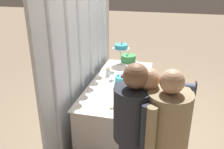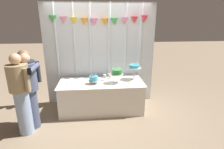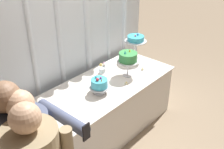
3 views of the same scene
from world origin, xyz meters
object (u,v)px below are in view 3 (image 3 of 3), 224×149
object	(u,v)px
cake_table	(105,108)
wine_glass	(102,71)
flower_vase	(103,68)
cake_display_leftmost	(99,84)
tealight_near_right	(142,69)
cake_display_rightmost	(136,41)
cake_display_center	(128,58)
tealight_near_left	(126,83)
tealight_far_left	(60,115)

from	to	relation	value
cake_table	wine_glass	world-z (taller)	wine_glass
wine_glass	flower_vase	size ratio (longest dim) A/B	0.97
cake_display_leftmost	flower_vase	size ratio (longest dim) A/B	1.60
cake_display_leftmost	tealight_near_right	size ratio (longest dim) A/B	5.51
flower_vase	cake_table	bearing A→B (deg)	-133.88
tealight_near_right	cake_display_rightmost	bearing A→B (deg)	55.62
wine_glass	flower_vase	world-z (taller)	flower_vase
cake_display_center	tealight_near_left	size ratio (longest dim) A/B	7.58
cake_display_center	tealight_far_left	bearing A→B (deg)	-179.49
cake_display_rightmost	cake_display_center	bearing A→B (deg)	-154.21
wine_glass	tealight_near_right	size ratio (longest dim) A/B	3.35
cake_display_center	tealight_far_left	distance (m)	1.16
flower_vase	tealight_far_left	xyz separation A→B (m)	(-0.99, -0.31, -0.06)
cake_table	flower_vase	size ratio (longest dim) A/B	13.20
tealight_near_left	cake_display_center	bearing A→B (deg)	34.79
tealight_near_left	tealight_near_right	xyz separation A→B (m)	(0.44, 0.07, 0.00)
cake_display_leftmost	tealight_near_right	bearing A→B (deg)	-3.38
tealight_far_left	cake_display_leftmost	bearing A→B (deg)	0.22
flower_vase	tealight_far_left	bearing A→B (deg)	-162.53
tealight_near_left	tealight_near_right	distance (m)	0.44
cake_display_center	tealight_near_right	size ratio (longest dim) A/B	8.45
cake_display_center	flower_vase	size ratio (longest dim) A/B	2.45
cake_display_rightmost	tealight_near_right	distance (m)	0.43
cake_display_leftmost	cake_display_center	bearing A→B (deg)	0.83
cake_display_center	tealight_far_left	world-z (taller)	cake_display_center
tealight_near_left	tealight_near_right	size ratio (longest dim) A/B	1.11
tealight_near_left	cake_table	bearing A→B (deg)	134.36
cake_display_center	flower_vase	bearing A→B (deg)	115.29
cake_display_rightmost	wine_glass	world-z (taller)	cake_display_rightmost
tealight_near_right	wine_glass	bearing A→B (deg)	154.36
cake_display_leftmost	tealight_far_left	world-z (taller)	cake_display_leftmost
cake_table	cake_display_rightmost	xyz separation A→B (m)	(0.81, 0.14, 0.66)
tealight_far_left	wine_glass	bearing A→B (deg)	13.68
tealight_near_left	tealight_near_right	world-z (taller)	tealight_near_right
cake_display_rightmost	flower_vase	bearing A→B (deg)	171.37
cake_display_rightmost	tealight_near_right	world-z (taller)	cake_display_rightmost
cake_display_center	cake_display_rightmost	distance (m)	0.49
flower_vase	cake_display_leftmost	bearing A→B (deg)	-142.04
tealight_far_left	tealight_near_left	size ratio (longest dim) A/B	1.06
tealight_near_right	flower_vase	bearing A→B (deg)	138.29
cake_display_leftmost	tealight_near_left	world-z (taller)	cake_display_leftmost
tealight_near_right	tealight_far_left	bearing A→B (deg)	178.15
cake_display_rightmost	tealight_near_left	size ratio (longest dim) A/B	8.04
cake_display_rightmost	wine_glass	xyz separation A→B (m)	(-0.71, -0.01, -0.19)
cake_display_leftmost	wine_glass	distance (m)	0.34
cake_display_leftmost	cake_display_center	world-z (taller)	cake_display_center
tealight_far_left	cake_display_center	bearing A→B (deg)	0.51
flower_vase	tealight_near_right	distance (m)	0.54
flower_vase	tealight_near_right	bearing A→B (deg)	-41.71
cake_display_rightmost	tealight_far_left	xyz separation A→B (m)	(-1.58, -0.22, -0.29)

